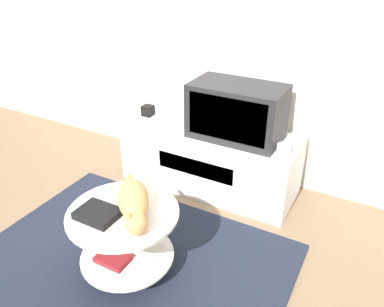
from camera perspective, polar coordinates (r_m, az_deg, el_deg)
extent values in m
plane|color=#7F664C|center=(2.45, -10.34, -17.18)|extent=(12.00, 12.00, 0.00)
cube|color=silver|center=(3.00, 5.74, 20.24)|extent=(8.00, 0.05, 2.60)
cube|color=#1E2333|center=(2.44, -10.36, -17.02)|extent=(1.90, 1.50, 0.02)
cube|color=white|center=(3.03, 2.72, -0.74)|extent=(1.39, 0.52, 0.49)
cube|color=silver|center=(2.81, 0.43, -2.14)|extent=(0.63, 0.01, 0.14)
cube|color=#232326|center=(2.76, 6.85, 6.39)|extent=(0.67, 0.38, 0.41)
cube|color=black|center=(2.59, 5.26, 5.22)|extent=(0.58, 0.01, 0.32)
cube|color=black|center=(3.20, -6.74, 6.52)|extent=(0.09, 0.09, 0.09)
cylinder|color=white|center=(2.62, 13.78, 0.52)|extent=(0.10, 0.10, 0.08)
cylinder|color=#B2B2B7|center=(2.42, -9.56, -16.91)|extent=(0.26, 0.26, 0.01)
cylinder|color=#B7B7BC|center=(2.28, -9.99, -13.30)|extent=(0.04, 0.04, 0.42)
cylinder|color=silver|center=(2.34, -9.79, -15.00)|extent=(0.55, 0.55, 0.01)
cylinder|color=silver|center=(2.14, -10.49, -8.92)|extent=(0.63, 0.63, 0.02)
cube|color=maroon|center=(2.30, -11.97, -15.40)|extent=(0.19, 0.13, 0.03)
cube|color=beige|center=(2.35, -7.24, -14.08)|extent=(0.19, 0.15, 0.01)
cube|color=black|center=(2.11, -14.16, -8.88)|extent=(0.22, 0.17, 0.04)
ellipsoid|color=tan|center=(2.11, -8.99, -6.76)|extent=(0.37, 0.39, 0.13)
sphere|color=tan|center=(1.94, -8.44, -10.59)|extent=(0.12, 0.12, 0.12)
cone|color=#D18447|center=(1.91, -7.60, -9.06)|extent=(0.04, 0.04, 0.04)
cone|color=#D18447|center=(1.90, -9.54, -9.28)|extent=(0.04, 0.04, 0.04)
ellipsoid|color=#D18447|center=(2.32, -9.39, -4.21)|extent=(0.13, 0.14, 0.05)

